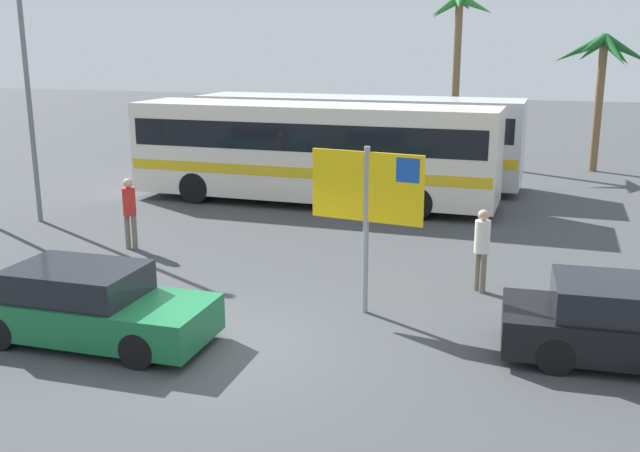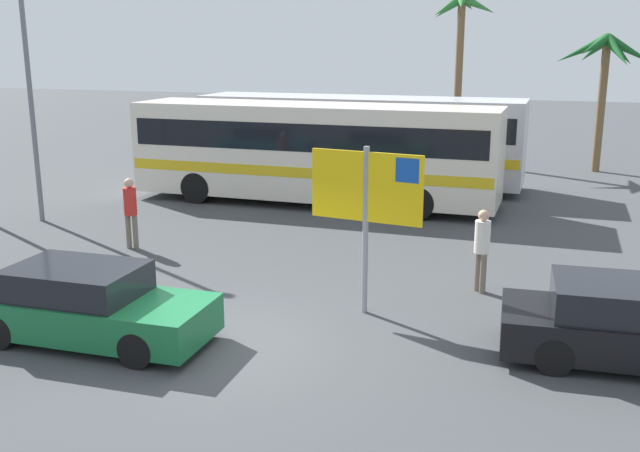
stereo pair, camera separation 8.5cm
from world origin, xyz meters
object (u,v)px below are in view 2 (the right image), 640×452
object	(u,v)px
bus_front_coach	(314,148)
bus_rear_coach	(358,136)
ferry_sign	(368,194)
pedestrian_near_sign	(130,207)
car_black	(637,326)
pedestrian_crossing_lot	(482,244)
car_green	(88,305)

from	to	relation	value
bus_front_coach	bus_rear_coach	distance (m)	3.60
ferry_sign	pedestrian_near_sign	bearing A→B (deg)	167.92
car_black	bus_rear_coach	bearing A→B (deg)	118.08
pedestrian_crossing_lot	ferry_sign	bearing A→B (deg)	2.69
car_black	car_green	distance (m)	9.11
car_green	pedestrian_crossing_lot	world-z (taller)	pedestrian_crossing_lot
ferry_sign	car_black	size ratio (longest dim) A/B	0.72
ferry_sign	car_green	bearing A→B (deg)	-138.46
bus_front_coach	car_green	size ratio (longest dim) A/B	2.74
ferry_sign	car_black	distance (m)	5.03
bus_rear_coach	pedestrian_near_sign	distance (m)	10.56
bus_rear_coach	ferry_sign	xyz separation A→B (m)	(3.70, -12.52, 0.54)
bus_front_coach	car_black	world-z (taller)	bus_front_coach
car_black	pedestrian_near_sign	world-z (taller)	pedestrian_near_sign
bus_rear_coach	pedestrian_crossing_lot	bearing A→B (deg)	-62.11
car_green	pedestrian_near_sign	size ratio (longest dim) A/B	2.37
ferry_sign	pedestrian_crossing_lot	world-z (taller)	ferry_sign
ferry_sign	car_green	world-z (taller)	ferry_sign
car_green	bus_rear_coach	bearing A→B (deg)	86.32
ferry_sign	bus_rear_coach	bearing A→B (deg)	114.23
pedestrian_near_sign	car_black	bearing A→B (deg)	63.15
bus_rear_coach	car_black	size ratio (longest dim) A/B	2.62
pedestrian_near_sign	pedestrian_crossing_lot	bearing A→B (deg)	75.42
bus_front_coach	ferry_sign	distance (m)	9.89
ferry_sign	pedestrian_crossing_lot	size ratio (longest dim) A/B	1.83
car_green	pedestrian_near_sign	xyz separation A→B (m)	(-2.54, 5.26, 0.43)
bus_front_coach	pedestrian_crossing_lot	distance (m)	9.34
pedestrian_near_sign	pedestrian_crossing_lot	world-z (taller)	pedestrian_near_sign
bus_rear_coach	pedestrian_near_sign	size ratio (longest dim) A/B	6.51
bus_rear_coach	car_green	distance (m)	15.39
ferry_sign	car_black	xyz separation A→B (m)	(4.67, -0.79, -1.69)
car_green	car_black	bearing A→B (deg)	11.08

